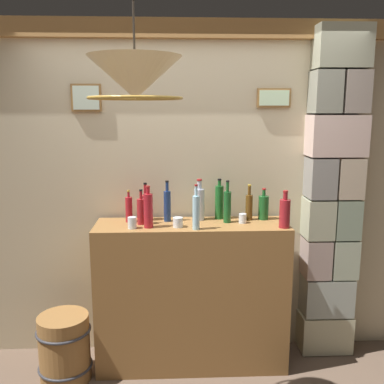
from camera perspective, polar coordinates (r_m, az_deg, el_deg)
The scene contains 20 objects.
panelled_rear_partition at distance 3.43m, azimuth -0.26°, elevation 1.27°, with size 3.54×0.15×2.62m.
stone_pillar at distance 3.55m, azimuth 17.91°, elevation -0.73°, with size 0.42×0.29×2.56m.
bar_shelf_unit at distance 3.39m, azimuth -0.04°, elevation -13.46°, with size 1.43×0.42×1.13m, color olive.
liquor_bottle_vodka at distance 3.19m, azimuth -6.73°, elevation -2.49°, with size 0.06×0.06×0.26m.
liquor_bottle_sherry at distance 3.15m, azimuth 12.15°, elevation -2.69°, with size 0.08×0.08×0.27m.
liquor_bottle_mezcal at distance 3.09m, azimuth -5.80°, elevation -2.37°, with size 0.07×0.07×0.30m.
liquor_bottle_amaro at distance 3.29m, azimuth 0.97°, elevation -1.49°, with size 0.08×0.08×0.32m.
liquor_bottle_rye at distance 3.33m, azimuth 3.62°, elevation -1.29°, with size 0.07×0.07×0.31m.
liquor_bottle_rum at distance 3.03m, azimuth 0.54°, elevation -2.61°, with size 0.05×0.05×0.32m.
liquor_bottle_bourbon at distance 3.27m, azimuth -8.34°, elevation -2.25°, with size 0.05×0.05×0.24m.
liquor_bottle_scotch at distance 3.23m, azimuth 4.68°, elevation -1.85°, with size 0.06×0.06×0.32m.
liquor_bottle_vermouth at distance 3.31m, azimuth -6.16°, elevation -1.95°, with size 0.08×0.08×0.29m.
liquor_bottle_brandy at distance 3.32m, azimuth 7.54°, elevation -1.87°, with size 0.05×0.05×0.28m.
liquor_bottle_port at distance 3.25m, azimuth -3.29°, elevation -1.73°, with size 0.05×0.05×0.31m.
liquor_bottle_gin at distance 3.36m, azimuth 9.43°, elevation -1.99°, with size 0.08×0.08×0.24m.
glass_tumbler_rocks at distance 3.11m, azimuth -1.88°, elevation -4.02°, with size 0.07×0.07×0.07m.
glass_tumbler_highball at distance 3.24m, azimuth 6.70°, elevation -3.48°, with size 0.06×0.06×0.07m.
glass_tumbler_shot at distance 3.10m, azimuth -7.91°, elevation -4.05°, with size 0.06×0.06×0.08m.
pendant_lamp at distance 2.34m, azimuth -7.54°, elevation 14.58°, with size 0.50×0.50×0.60m.
wooden_barrel at distance 3.47m, azimuth -16.49°, elevation -19.17°, with size 0.39×0.39×0.50m.
Camera 1 is at (-0.13, -2.28, 1.96)m, focal length 40.36 mm.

